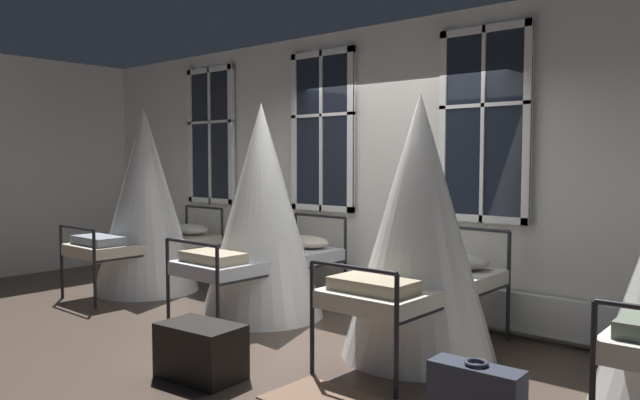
{
  "coord_description": "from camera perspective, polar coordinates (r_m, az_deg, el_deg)",
  "views": [
    {
      "loc": [
        3.69,
        -4.38,
        1.66
      ],
      "look_at": [
        -0.15,
        0.08,
        1.28
      ],
      "focal_mm": 34.55,
      "sensor_mm": 36.0,
      "label": 1
    }
  ],
  "objects": [
    {
      "name": "cot_third",
      "position": [
        5.24,
        9.18,
        -2.69
      ],
      "size": [
        1.3,
        1.87,
        2.22
      ],
      "rotation": [
        0.0,
        0.0,
        1.57
      ],
      "color": "black",
      "rests_on": "ground"
    },
    {
      "name": "travel_trunk",
      "position": [
        4.91,
        -10.98,
        -13.56
      ],
      "size": [
        0.67,
        0.46,
        0.42
      ],
      "primitive_type": "cube",
      "rotation": [
        0.0,
        0.0,
        0.09
      ],
      "color": "black",
      "rests_on": "ground"
    },
    {
      "name": "cot_second",
      "position": [
        6.53,
        -5.4,
        -1.23
      ],
      "size": [
        1.3,
        1.88,
        2.26
      ],
      "rotation": [
        0.0,
        0.0,
        1.55
      ],
      "color": "black",
      "rests_on": "ground"
    },
    {
      "name": "cot_first",
      "position": [
        8.06,
        -15.86,
        -0.24
      ],
      "size": [
        1.3,
        1.87,
        2.31
      ],
      "rotation": [
        0.0,
        0.0,
        1.56
      ],
      "color": "black",
      "rests_on": "ground"
    },
    {
      "name": "back_wall_with_windows",
      "position": [
        6.72,
        7.41,
        2.9
      ],
      "size": [
        10.73,
        0.1,
        3.13
      ],
      "primitive_type": "cube",
      "color": "silver",
      "rests_on": "ground"
    },
    {
      "name": "window_bank",
      "position": [
        6.64,
        6.81,
        -1.08
      ],
      "size": [
        7.04,
        0.1,
        2.86
      ],
      "color": "black",
      "rests_on": "ground"
    },
    {
      "name": "ground",
      "position": [
        5.96,
        0.61,
        -12.43
      ],
      "size": [
        19.46,
        19.46,
        0.0
      ],
      "primitive_type": "plane",
      "color": "#4C3D33"
    }
  ]
}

